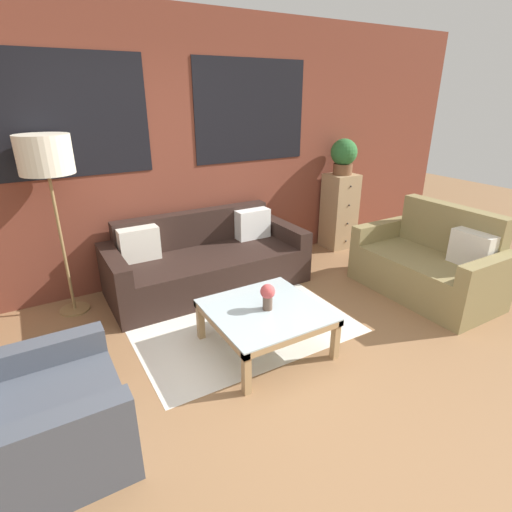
# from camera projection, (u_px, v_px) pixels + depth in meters

# --- Properties ---
(ground_plane) EXTENTS (16.00, 16.00, 0.00)m
(ground_plane) POSITION_uv_depth(u_px,v_px,m) (305.00, 394.00, 2.84)
(ground_plane) COLOR #8E6642
(wall_back_brick) EXTENTS (8.40, 0.09, 2.80)m
(wall_back_brick) POSITION_uv_depth(u_px,v_px,m) (173.00, 152.00, 4.26)
(wall_back_brick) COLOR brown
(wall_back_brick) RESTS_ON ground_plane
(rug) EXTENTS (1.93, 1.74, 0.00)m
(rug) POSITION_uv_depth(u_px,v_px,m) (233.00, 316.00, 3.84)
(rug) COLOR silver
(rug) RESTS_ON ground_plane
(couch_dark) EXTENTS (2.11, 0.88, 0.78)m
(couch_dark) POSITION_uv_depth(u_px,v_px,m) (207.00, 263.00, 4.35)
(couch_dark) COLOR black
(couch_dark) RESTS_ON ground_plane
(settee_vintage) EXTENTS (0.80, 1.43, 0.92)m
(settee_vintage) POSITION_uv_depth(u_px,v_px,m) (430.00, 266.00, 4.19)
(settee_vintage) COLOR olive
(settee_vintage) RESTS_ON ground_plane
(armchair_corner) EXTENTS (0.80, 0.87, 0.84)m
(armchair_corner) POSITION_uv_depth(u_px,v_px,m) (42.00, 419.00, 2.26)
(armchair_corner) COLOR #474C56
(armchair_corner) RESTS_ON ground_plane
(coffee_table) EXTENTS (0.89, 0.89, 0.37)m
(coffee_table) POSITION_uv_depth(u_px,v_px,m) (265.00, 315.00, 3.25)
(coffee_table) COLOR silver
(coffee_table) RESTS_ON ground_plane
(floor_lamp) EXTENTS (0.45, 0.45, 1.68)m
(floor_lamp) POSITION_uv_depth(u_px,v_px,m) (46.00, 160.00, 3.40)
(floor_lamp) COLOR olive
(floor_lamp) RESTS_ON ground_plane
(drawer_cabinet) EXTENTS (0.39, 0.37, 1.00)m
(drawer_cabinet) POSITION_uv_depth(u_px,v_px,m) (339.00, 211.00, 5.43)
(drawer_cabinet) COLOR tan
(drawer_cabinet) RESTS_ON ground_plane
(potted_plant) EXTENTS (0.34, 0.34, 0.46)m
(potted_plant) POSITION_uv_depth(u_px,v_px,m) (344.00, 155.00, 5.15)
(potted_plant) COLOR brown
(potted_plant) RESTS_ON drawer_cabinet
(flower_vase) EXTENTS (0.12, 0.12, 0.22)m
(flower_vase) POSITION_uv_depth(u_px,v_px,m) (268.00, 295.00, 3.18)
(flower_vase) COLOR brown
(flower_vase) RESTS_ON coffee_table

